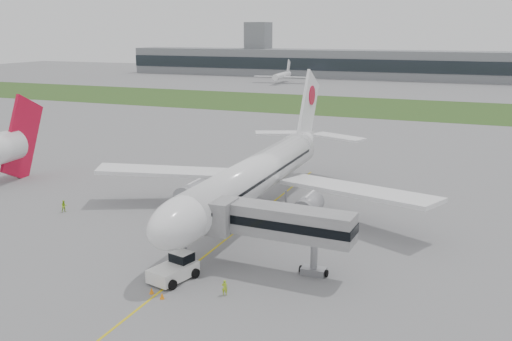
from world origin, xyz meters
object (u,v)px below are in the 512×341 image
at_px(pushback_tug, 176,268).
at_px(ground_crew_near, 225,288).
at_px(airliner, 258,173).
at_px(jet_bridge, 275,222).

distance_m(pushback_tug, ground_crew_near, 6.25).
bearing_deg(airliner, pushback_tug, -90.14).
xyz_separation_m(pushback_tug, jet_bridge, (8.43, 5.61, 4.08)).
relative_size(airliner, jet_bridge, 3.51).
bearing_deg(jet_bridge, pushback_tug, -143.68).
xyz_separation_m(airliner, ground_crew_near, (6.00, -23.52, -4.90)).
distance_m(airliner, pushback_tug, 22.49).
bearing_deg(pushback_tug, ground_crew_near, 0.30).
bearing_deg(pushback_tug, jet_bridge, 47.83).
relative_size(pushback_tug, ground_crew_near, 3.54).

